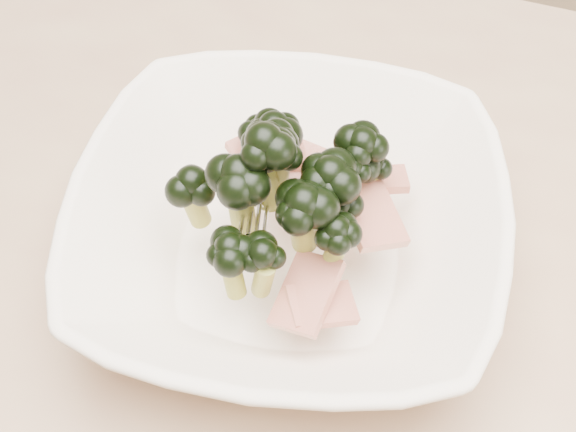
{
  "coord_description": "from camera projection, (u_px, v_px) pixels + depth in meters",
  "views": [
    {
      "loc": [
        0.06,
        -0.28,
        1.22
      ],
      "look_at": [
        -0.05,
        0.04,
        0.8
      ],
      "focal_mm": 50.0,
      "sensor_mm": 36.0,
      "label": 1
    }
  ],
  "objects": [
    {
      "name": "dining_table",
      "position": [
        337.0,
        390.0,
        0.62
      ],
      "size": [
        1.2,
        0.8,
        0.75
      ],
      "color": "tan",
      "rests_on": "ground"
    },
    {
      "name": "broccoli_dish",
      "position": [
        288.0,
        223.0,
        0.54
      ],
      "size": [
        0.34,
        0.34,
        0.14
      ],
      "color": "white",
      "rests_on": "dining_table"
    }
  ]
}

